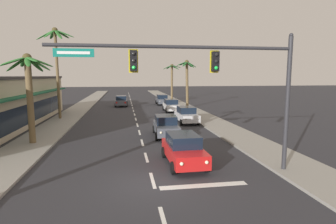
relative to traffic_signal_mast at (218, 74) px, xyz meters
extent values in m
plane|color=#2D2D33|center=(-3.13, -0.51, -4.97)|extent=(220.00, 220.00, 0.00)
cube|color=gray|center=(4.67, 19.49, -4.90)|extent=(3.20, 110.00, 0.14)
cube|color=gray|center=(-10.93, 19.49, -4.90)|extent=(3.20, 110.00, 0.14)
cube|color=silver|center=(-3.13, -3.80, -4.97)|extent=(0.16, 2.00, 0.01)
cube|color=silver|center=(-3.13, -0.12, -4.97)|extent=(0.16, 2.00, 0.01)
cube|color=silver|center=(-3.13, 3.55, -4.97)|extent=(0.16, 2.00, 0.01)
cube|color=silver|center=(-3.13, 7.23, -4.97)|extent=(0.16, 2.00, 0.01)
cube|color=silver|center=(-3.13, 10.91, -4.97)|extent=(0.16, 2.00, 0.01)
cube|color=silver|center=(-3.13, 14.59, -4.97)|extent=(0.16, 2.00, 0.01)
cube|color=silver|center=(-3.13, 18.26, -4.97)|extent=(0.16, 2.00, 0.01)
cube|color=silver|center=(-3.13, 21.94, -4.97)|extent=(0.16, 2.00, 0.01)
cube|color=silver|center=(-3.13, 25.62, -4.97)|extent=(0.16, 2.00, 0.01)
cube|color=silver|center=(-3.13, 29.30, -4.97)|extent=(0.16, 2.00, 0.01)
cube|color=silver|center=(-3.13, 32.97, -4.97)|extent=(0.16, 2.00, 0.01)
cube|color=silver|center=(-3.13, 36.65, -4.97)|extent=(0.16, 2.00, 0.01)
cube|color=silver|center=(-3.13, 40.33, -4.97)|extent=(0.16, 2.00, 0.01)
cube|color=silver|center=(-3.13, 44.01, -4.97)|extent=(0.16, 2.00, 0.01)
cube|color=silver|center=(-3.13, 47.69, -4.97)|extent=(0.16, 2.00, 0.01)
cube|color=silver|center=(-3.13, 51.36, -4.97)|extent=(0.16, 2.00, 0.01)
cube|color=silver|center=(-3.13, 55.04, -4.97)|extent=(0.16, 2.00, 0.01)
cube|color=silver|center=(-3.13, 58.72, -4.97)|extent=(0.16, 2.00, 0.01)
cube|color=silver|center=(-3.13, 62.40, -4.97)|extent=(0.16, 2.00, 0.01)
cube|color=silver|center=(-3.13, 66.07, -4.97)|extent=(0.16, 2.00, 0.01)
cube|color=silver|center=(-0.93, -1.11, -4.97)|extent=(4.00, 0.44, 0.01)
cylinder|color=#2D2D33|center=(3.65, 0.00, -1.58)|extent=(0.22, 0.22, 6.77)
cylinder|color=#2D2D33|center=(-2.03, 0.00, 1.22)|extent=(11.37, 0.16, 0.16)
sphere|color=#2D2D33|center=(3.65, 0.00, 1.86)|extent=(0.20, 0.20, 0.20)
cube|color=black|center=(-0.14, -0.02, 0.58)|extent=(0.32, 0.26, 0.92)
sphere|color=black|center=(-0.14, -0.16, 0.88)|extent=(0.17, 0.17, 0.17)
sphere|color=black|center=(-0.14, -0.16, 0.58)|extent=(0.17, 0.17, 0.17)
sphere|color=#1EE54C|center=(-0.14, -0.16, 0.28)|extent=(0.17, 0.17, 0.17)
cube|color=yellow|center=(-0.14, 0.15, 0.58)|extent=(0.42, 0.03, 1.04)
cube|color=black|center=(-3.93, -0.02, 0.58)|extent=(0.32, 0.26, 0.92)
sphere|color=black|center=(-3.93, -0.16, 0.88)|extent=(0.17, 0.17, 0.17)
sphere|color=black|center=(-3.93, -0.16, 0.58)|extent=(0.17, 0.17, 0.17)
sphere|color=#1EE54C|center=(-3.93, -0.16, 0.28)|extent=(0.17, 0.17, 0.17)
cube|color=yellow|center=(-3.93, 0.15, 0.58)|extent=(0.42, 0.03, 1.04)
cube|color=#147A6B|center=(-6.47, 0.00, 0.90)|extent=(1.70, 0.05, 0.36)
cube|color=white|center=(-6.47, -0.02, 0.90)|extent=(1.36, 0.01, 0.12)
cube|color=red|center=(-1.18, 1.95, -4.29)|extent=(1.85, 4.34, 0.72)
cube|color=black|center=(-1.19, 2.10, -3.61)|extent=(1.65, 2.23, 0.64)
cylinder|color=black|center=(-0.29, 0.55, -4.65)|extent=(0.23, 0.64, 0.64)
cylinder|color=black|center=(-2.01, 0.51, -4.65)|extent=(0.23, 0.64, 0.64)
cylinder|color=black|center=(-0.35, 3.39, -4.65)|extent=(0.23, 0.64, 0.64)
cylinder|color=black|center=(-2.07, 3.35, -4.65)|extent=(0.23, 0.64, 0.64)
sphere|color=#F9EFC6|center=(-0.52, -0.21, -4.21)|extent=(0.18, 0.18, 0.18)
sphere|color=#F9EFC6|center=(-1.76, -0.23, -4.21)|extent=(0.18, 0.18, 0.18)
cube|color=red|center=(-0.57, 4.12, -4.19)|extent=(0.24, 0.07, 0.20)
cube|color=red|center=(-1.89, 4.09, -4.19)|extent=(0.24, 0.07, 0.20)
cube|color=#4C515B|center=(-1.08, 9.09, -4.29)|extent=(1.91, 4.36, 0.72)
cube|color=black|center=(-1.07, 9.24, -3.61)|extent=(1.67, 2.25, 0.64)
cylinder|color=black|center=(-0.26, 7.64, -4.65)|extent=(0.24, 0.65, 0.64)
cylinder|color=black|center=(-1.99, 7.70, -4.65)|extent=(0.24, 0.65, 0.64)
cylinder|color=black|center=(-0.17, 10.48, -4.65)|extent=(0.24, 0.65, 0.64)
cylinder|color=black|center=(-1.89, 10.54, -4.65)|extent=(0.24, 0.65, 0.64)
sphere|color=#F9EFC6|center=(-0.53, 6.90, -4.21)|extent=(0.18, 0.18, 0.18)
sphere|color=#F9EFC6|center=(-1.77, 6.94, -4.21)|extent=(0.18, 0.18, 0.18)
cube|color=red|center=(-0.34, 11.23, -4.19)|extent=(0.24, 0.07, 0.20)
cube|color=red|center=(-1.66, 11.27, -4.19)|extent=(0.24, 0.07, 0.20)
cube|color=#4C515B|center=(-4.84, 31.88, -4.29)|extent=(1.82, 4.32, 0.72)
cube|color=black|center=(-4.85, 31.73, -3.61)|extent=(1.63, 2.22, 0.64)
cylinder|color=black|center=(-5.69, 33.31, -4.65)|extent=(0.23, 0.64, 0.64)
cylinder|color=black|center=(-3.96, 33.29, -4.65)|extent=(0.23, 0.64, 0.64)
cylinder|color=black|center=(-5.73, 30.47, -4.65)|extent=(0.23, 0.64, 0.64)
cylinder|color=black|center=(-4.00, 30.45, -4.65)|extent=(0.23, 0.64, 0.64)
sphere|color=#B2B2AD|center=(-5.44, 34.06, -4.21)|extent=(0.18, 0.18, 0.18)
sphere|color=#B2B2AD|center=(-4.20, 34.04, -4.21)|extent=(0.18, 0.18, 0.18)
cube|color=red|center=(-5.53, 29.73, -4.19)|extent=(0.24, 0.06, 0.20)
cube|color=red|center=(-4.21, 29.71, -4.19)|extent=(0.24, 0.06, 0.20)
cube|color=silver|center=(1.99, 14.96, -4.29)|extent=(1.80, 4.32, 0.72)
cube|color=black|center=(1.98, 15.11, -3.61)|extent=(1.62, 2.22, 0.64)
cylinder|color=black|center=(2.86, 13.55, -4.65)|extent=(0.23, 0.64, 0.64)
cylinder|color=black|center=(1.14, 13.53, -4.65)|extent=(0.23, 0.64, 0.64)
cylinder|color=black|center=(2.83, 16.39, -4.65)|extent=(0.23, 0.64, 0.64)
cylinder|color=black|center=(1.11, 16.37, -4.65)|extent=(0.23, 0.64, 0.64)
sphere|color=#B2B2AD|center=(2.63, 12.80, -4.21)|extent=(0.18, 0.18, 0.18)
sphere|color=#B2B2AD|center=(1.39, 12.78, -4.21)|extent=(0.18, 0.18, 0.18)
cube|color=red|center=(2.62, 17.13, -4.19)|extent=(0.24, 0.06, 0.20)
cube|color=red|center=(1.30, 17.11, -4.19)|extent=(0.24, 0.06, 0.20)
cube|color=silver|center=(1.93, 24.06, -4.29)|extent=(1.80, 4.31, 0.72)
cube|color=black|center=(1.93, 24.21, -3.61)|extent=(1.62, 2.21, 0.64)
cylinder|color=black|center=(2.78, 22.63, -4.65)|extent=(0.23, 0.64, 0.64)
cylinder|color=black|center=(1.05, 22.64, -4.65)|extent=(0.23, 0.64, 0.64)
cylinder|color=black|center=(2.80, 25.47, -4.65)|extent=(0.23, 0.64, 0.64)
cylinder|color=black|center=(1.08, 25.48, -4.65)|extent=(0.23, 0.64, 0.64)
sphere|color=#B2B2AD|center=(2.53, 21.88, -4.21)|extent=(0.18, 0.18, 0.18)
sphere|color=#B2B2AD|center=(1.29, 21.89, -4.21)|extent=(0.18, 0.18, 0.18)
cube|color=red|center=(2.60, 26.21, -4.19)|extent=(0.24, 0.06, 0.20)
cube|color=red|center=(1.28, 26.22, -4.19)|extent=(0.24, 0.06, 0.20)
cube|color=#4C515B|center=(1.96, 33.14, -4.29)|extent=(1.80, 4.32, 0.72)
cube|color=black|center=(1.96, 33.29, -3.61)|extent=(1.62, 2.22, 0.64)
cylinder|color=black|center=(2.80, 31.71, -4.65)|extent=(0.23, 0.64, 0.64)
cylinder|color=black|center=(1.08, 31.73, -4.65)|extent=(0.23, 0.64, 0.64)
cylinder|color=black|center=(2.83, 34.55, -4.65)|extent=(0.23, 0.64, 0.64)
cylinder|color=black|center=(1.11, 34.57, -4.65)|extent=(0.23, 0.64, 0.64)
sphere|color=#B2B2AD|center=(2.55, 30.96, -4.21)|extent=(0.18, 0.18, 0.18)
sphere|color=#B2B2AD|center=(1.31, 30.98, -4.21)|extent=(0.18, 0.18, 0.18)
cube|color=red|center=(2.64, 35.29, -4.19)|extent=(0.24, 0.06, 0.20)
cube|color=red|center=(1.32, 35.31, -4.19)|extent=(0.24, 0.06, 0.20)
cylinder|color=brown|center=(-10.89, 7.94, -1.94)|extent=(0.46, 0.44, 6.06)
ellipsoid|color=#2D702D|center=(-10.05, 7.90, 0.86)|extent=(1.77, 0.49, 0.80)
ellipsoid|color=#2D702D|center=(-10.29, 8.46, 0.74)|extent=(1.53, 1.38, 1.02)
ellipsoid|color=#2D702D|center=(-10.61, 8.66, 0.70)|extent=(0.98, 1.66, 1.09)
ellipsoid|color=#2D702D|center=(-11.34, 8.68, 0.88)|extent=(1.25, 1.72, 0.75)
ellipsoid|color=#2D702D|center=(-11.65, 8.11, 0.70)|extent=(1.67, 0.75, 1.10)
ellipsoid|color=#2D702D|center=(-11.73, 7.73, 0.87)|extent=(1.81, 0.82, 0.77)
ellipsoid|color=#2D702D|center=(-11.49, 7.30, 0.90)|extent=(1.50, 1.58, 0.72)
ellipsoid|color=#2D702D|center=(-10.61, 7.14, 0.84)|extent=(0.96, 1.78, 0.83)
ellipsoid|color=#2D702D|center=(-10.37, 7.21, 1.00)|extent=(1.39, 1.71, 0.52)
sphere|color=#4C4223|center=(-10.90, 7.94, 1.14)|extent=(0.60, 0.60, 0.60)
cylinder|color=brown|center=(-11.54, 19.35, -0.13)|extent=(0.38, 0.30, 9.68)
ellipsoid|color=#2D702D|center=(-10.56, 19.18, 4.40)|extent=(2.14, 0.75, 0.94)
ellipsoid|color=#2D702D|center=(-11.01, 20.24, 4.47)|extent=(1.48, 2.03, 0.79)
ellipsoid|color=#2D702D|center=(-12.04, 20.27, 4.42)|extent=(1.31, 2.07, 0.89)
ellipsoid|color=#2D702D|center=(-12.50, 19.17, 4.23)|extent=(2.00, 0.76, 1.27)
ellipsoid|color=#2D702D|center=(-11.91, 18.45, 4.27)|extent=(1.06, 2.01, 1.19)
ellipsoid|color=#2D702D|center=(-11.08, 18.56, 4.23)|extent=(1.37, 1.87, 1.27)
sphere|color=#4C4223|center=(-11.57, 19.35, 4.75)|extent=(0.60, 0.60, 0.60)
cylinder|color=brown|center=(5.07, 28.09, -1.54)|extent=(0.56, 0.40, 6.86)
ellipsoid|color=#1E5123|center=(5.72, 28.04, 1.56)|extent=(1.56, 0.50, 0.98)
ellipsoid|color=#1E5123|center=(5.50, 28.65, 1.60)|extent=(1.37, 1.42, 0.89)
ellipsoid|color=#1E5123|center=(4.58, 28.79, 1.73)|extent=(1.19, 1.63, 0.64)
ellipsoid|color=#1E5123|center=(4.20, 28.06, 1.67)|extent=(1.64, 0.46, 0.76)
ellipsoid|color=#1E5123|center=(4.56, 27.47, 1.60)|extent=(1.22, 1.52, 0.89)
ellipsoid|color=#1E5123|center=(5.39, 27.51, 1.52)|extent=(1.17, 1.46, 1.05)
sphere|color=#4C4223|center=(4.99, 28.09, 1.93)|extent=(0.60, 0.60, 0.60)
cylinder|color=brown|center=(5.25, 42.53, -1.55)|extent=(0.46, 0.43, 6.84)
ellipsoid|color=#1E5123|center=(6.20, 42.58, 1.71)|extent=(1.94, 0.51, 0.65)
ellipsoid|color=#1E5123|center=(5.79, 43.30, 1.69)|extent=(1.40, 1.80, 0.70)
ellipsoid|color=#1E5123|center=(4.81, 43.30, 1.59)|extent=(1.28, 1.80, 0.88)
ellipsoid|color=#1E5123|center=(4.39, 42.67, 1.58)|extent=(1.88, 0.70, 0.92)
ellipsoid|color=#1E5123|center=(4.81, 41.71, 1.70)|extent=(1.27, 1.87, 0.67)
ellipsoid|color=#1E5123|center=(5.84, 41.88, 1.53)|extent=(1.50, 1.61, 1.01)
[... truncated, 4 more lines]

